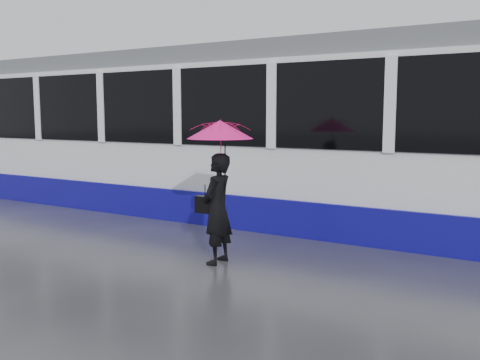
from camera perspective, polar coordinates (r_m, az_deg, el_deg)
The scene contains 6 objects.
ground at distance 7.97m, azimuth 2.62°, elevation -7.95°, with size 90.00×90.00×0.00m, color #2D2D33.
rails at distance 10.17m, azimuth 9.45°, elevation -4.69°, with size 34.00×1.51×0.02m.
tram at distance 10.91m, azimuth -0.54°, elevation 4.82°, with size 26.00×2.56×3.35m.
woman at distance 7.36m, azimuth -2.43°, elevation -3.09°, with size 0.56×0.37×1.53m, color black.
umbrella at distance 7.23m, azimuth -2.14°, elevation 4.02°, with size 0.97×0.97×1.03m.
handbag at distance 7.49m, azimuth -3.74°, elevation -2.62°, with size 0.28×0.14×0.42m.
Camera 1 is at (3.70, -6.75, 2.06)m, focal length 40.00 mm.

